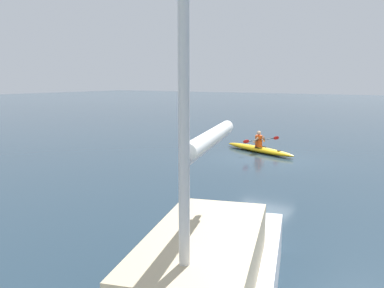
% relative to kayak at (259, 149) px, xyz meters
% --- Properties ---
extents(ground_plane, '(160.00, 160.00, 0.00)m').
position_rel_kayak_xyz_m(ground_plane, '(-0.78, 1.42, -0.14)').
color(ground_plane, '#233847').
extents(kayak, '(4.29, 2.30, 0.27)m').
position_rel_kayak_xyz_m(kayak, '(0.00, 0.00, 0.00)').
color(kayak, '#EAB214').
rests_on(kayak, ground).
extents(kayaker, '(0.98, 2.21, 0.76)m').
position_rel_kayak_xyz_m(kayaker, '(-0.01, 0.00, 0.46)').
color(kayaker, '#E04C14').
rests_on(kayaker, kayak).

